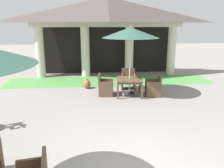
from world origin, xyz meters
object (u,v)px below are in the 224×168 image
object	(u,v)px
patio_table_mid_left	(129,81)
patio_chair_mid_left_west	(105,86)
patio_chair_mid_left_north	(128,80)
patio_umbrella_mid_left	(130,33)
terracotta_urn	(87,84)
patio_chair_mid_left_east	(154,86)

from	to	relation	value
patio_table_mid_left	patio_chair_mid_left_west	world-z (taller)	patio_chair_mid_left_west
patio_table_mid_left	patio_chair_mid_left_north	xyz separation A→B (m)	(0.12, 0.99, -0.19)
patio_umbrella_mid_left	patio_chair_mid_left_west	size ratio (longest dim) A/B	3.16
terracotta_urn	patio_table_mid_left	bearing A→B (deg)	-35.22
patio_table_mid_left	patio_chair_mid_left_east	bearing A→B (deg)	-7.00
patio_chair_mid_left_west	terracotta_urn	size ratio (longest dim) A/B	1.87
patio_chair_mid_left_east	patio_chair_mid_left_west	bearing A→B (deg)	90.00
patio_table_mid_left	patio_chair_mid_left_east	xyz separation A→B (m)	(0.99, -0.12, -0.23)
patio_chair_mid_left_east	patio_chair_mid_left_north	bearing A→B (deg)	44.91
patio_chair_mid_left_north	terracotta_urn	bearing A→B (deg)	-0.39
patio_chair_mid_left_north	terracotta_urn	distance (m)	1.90
patio_umbrella_mid_left	patio_chair_mid_left_north	distance (m)	2.32
patio_table_mid_left	patio_chair_mid_left_north	world-z (taller)	patio_chair_mid_left_north
patio_umbrella_mid_left	patio_chair_mid_left_east	xyz separation A→B (m)	(0.99, -0.12, -2.13)
patio_chair_mid_left_west	terracotta_urn	xyz separation A→B (m)	(-0.76, 1.11, -0.20)
patio_table_mid_left	patio_chair_mid_left_east	distance (m)	1.02
patio_chair_mid_left_north	patio_chair_mid_left_east	distance (m)	1.41
patio_chair_mid_left_north	patio_chair_mid_left_west	bearing A→B (deg)	44.97
patio_table_mid_left	terracotta_urn	size ratio (longest dim) A/B	2.38
patio_table_mid_left	terracotta_urn	world-z (taller)	patio_table_mid_left
patio_chair_mid_left_east	terracotta_urn	size ratio (longest dim) A/B	1.74
patio_chair_mid_left_north	patio_chair_mid_left_east	size ratio (longest dim) A/B	1.11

